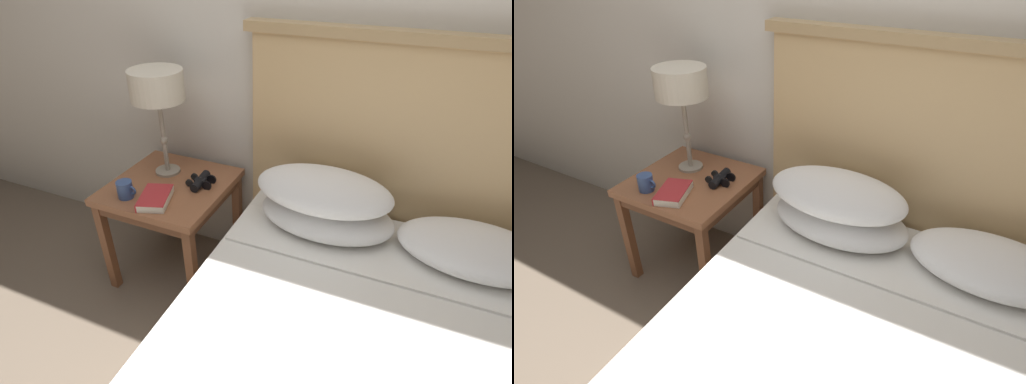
% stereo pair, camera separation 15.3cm
% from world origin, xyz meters
% --- Properties ---
extents(wall_back, '(8.00, 0.06, 2.60)m').
position_xyz_m(wall_back, '(0.00, 1.10, 1.30)').
color(wall_back, beige).
rests_on(wall_back, ground_plane).
extents(nightstand, '(0.58, 0.58, 0.58)m').
position_xyz_m(nightstand, '(-0.57, 0.76, 0.50)').
color(nightstand, brown).
rests_on(nightstand, ground_plane).
extents(bed, '(1.58, 1.87, 1.34)m').
position_xyz_m(bed, '(0.54, 0.23, 0.31)').
color(bed, olive).
rests_on(bed, ground_plane).
extents(table_lamp, '(0.26, 0.26, 0.54)m').
position_xyz_m(table_lamp, '(-0.64, 0.86, 1.03)').
color(table_lamp, gray).
rests_on(table_lamp, nightstand).
extents(book_on_nightstand, '(0.19, 0.23, 0.04)m').
position_xyz_m(book_on_nightstand, '(-0.54, 0.59, 0.60)').
color(book_on_nightstand, silver).
rests_on(book_on_nightstand, nightstand).
extents(binoculars_pair, '(0.14, 0.16, 0.05)m').
position_xyz_m(binoculars_pair, '(-0.41, 0.81, 0.60)').
color(binoculars_pair, black).
rests_on(binoculars_pair, nightstand).
extents(coffee_mug, '(0.10, 0.08, 0.08)m').
position_xyz_m(coffee_mug, '(-0.69, 0.57, 0.62)').
color(coffee_mug, '#334C84').
rests_on(coffee_mug, nightstand).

